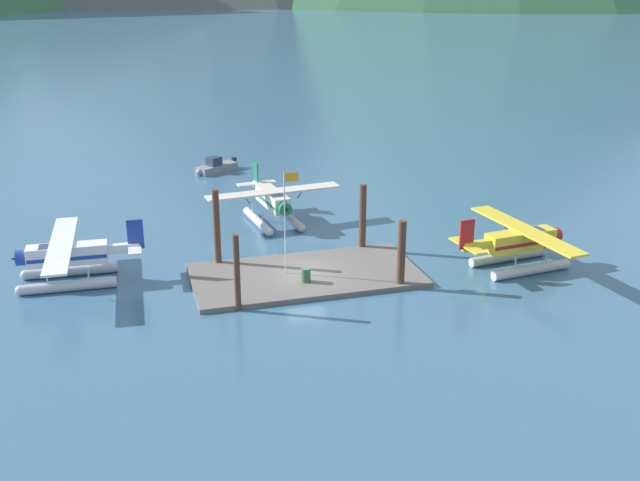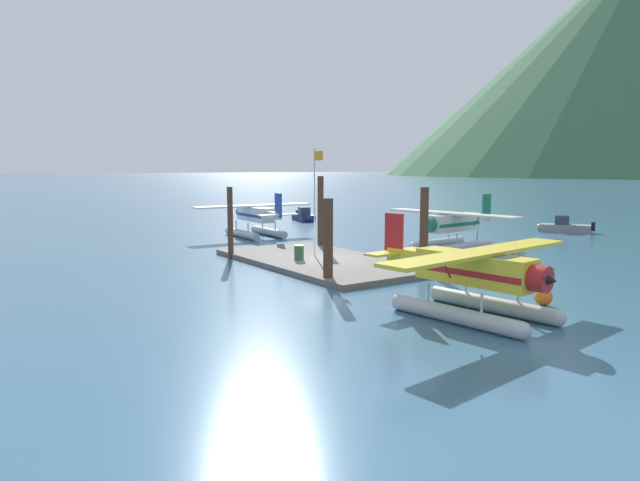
{
  "view_description": "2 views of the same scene",
  "coord_description": "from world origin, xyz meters",
  "px_view_note": "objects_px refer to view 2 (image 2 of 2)",
  "views": [
    {
      "loc": [
        -11.2,
        -42.68,
        18.46
      ],
      "look_at": [
        1.24,
        1.01,
        2.01
      ],
      "focal_mm": 42.17,
      "sensor_mm": 36.0,
      "label": 1
    },
    {
      "loc": [
        28.38,
        -19.46,
        5.82
      ],
      "look_at": [
        -1.03,
        0.63,
        1.25
      ],
      "focal_mm": 31.95,
      "sensor_mm": 36.0,
      "label": 2
    }
  ],
  "objects_px": {
    "flagpole": "(316,190)",
    "fuel_drum": "(299,253)",
    "seaplane_yellow_stbd_aft": "(475,278)",
    "boat_grey_open_north": "(564,227)",
    "mooring_buoy": "(543,297)",
    "seaplane_cream_bow_centre": "(452,228)",
    "seaplane_white_port_fwd": "(255,218)",
    "boat_navy_open_west": "(304,216)"
  },
  "relations": [
    {
      "from": "seaplane_white_port_fwd",
      "to": "boat_grey_open_north",
      "type": "bearing_deg",
      "value": 62.7
    },
    {
      "from": "seaplane_yellow_stbd_aft",
      "to": "boat_grey_open_north",
      "type": "bearing_deg",
      "value": 117.15
    },
    {
      "from": "fuel_drum",
      "to": "seaplane_yellow_stbd_aft",
      "type": "bearing_deg",
      "value": -3.62
    },
    {
      "from": "mooring_buoy",
      "to": "flagpole",
      "type": "bearing_deg",
      "value": -174.96
    },
    {
      "from": "seaplane_cream_bow_centre",
      "to": "boat_navy_open_west",
      "type": "distance_m",
      "value": 24.97
    },
    {
      "from": "fuel_drum",
      "to": "boat_navy_open_west",
      "type": "relative_size",
      "value": 0.18
    },
    {
      "from": "mooring_buoy",
      "to": "seaplane_white_port_fwd",
      "type": "height_order",
      "value": "seaplane_white_port_fwd"
    },
    {
      "from": "mooring_buoy",
      "to": "seaplane_cream_bow_centre",
      "type": "relative_size",
      "value": 0.07
    },
    {
      "from": "boat_navy_open_west",
      "to": "boat_grey_open_north",
      "type": "xyz_separation_m",
      "value": [
        22.75,
        13.49,
        0.0
      ]
    },
    {
      "from": "flagpole",
      "to": "seaplane_yellow_stbd_aft",
      "type": "xyz_separation_m",
      "value": [
        14.96,
        -2.61,
        -2.84
      ]
    },
    {
      "from": "flagpole",
      "to": "seaplane_cream_bow_centre",
      "type": "bearing_deg",
      "value": 82.16
    },
    {
      "from": "flagpole",
      "to": "boat_navy_open_west",
      "type": "relative_size",
      "value": 1.4
    },
    {
      "from": "flagpole",
      "to": "boat_grey_open_north",
      "type": "relative_size",
      "value": 1.54
    },
    {
      "from": "mooring_buoy",
      "to": "seaplane_cream_bow_centre",
      "type": "xyz_separation_m",
      "value": [
        -13.85,
        9.43,
        1.2
      ]
    },
    {
      "from": "fuel_drum",
      "to": "seaplane_white_port_fwd",
      "type": "xyz_separation_m",
      "value": [
        -14.04,
        4.47,
        0.84
      ]
    },
    {
      "from": "fuel_drum",
      "to": "boat_navy_open_west",
      "type": "height_order",
      "value": "boat_navy_open_west"
    },
    {
      "from": "boat_grey_open_north",
      "to": "flagpole",
      "type": "bearing_deg",
      "value": -88.96
    },
    {
      "from": "flagpole",
      "to": "fuel_drum",
      "type": "distance_m",
      "value": 4.13
    },
    {
      "from": "mooring_buoy",
      "to": "boat_navy_open_west",
      "type": "height_order",
      "value": "boat_navy_open_west"
    },
    {
      "from": "seaplane_white_port_fwd",
      "to": "flagpole",
      "type": "bearing_deg",
      "value": -11.72
    },
    {
      "from": "flagpole",
      "to": "seaplane_yellow_stbd_aft",
      "type": "height_order",
      "value": "flagpole"
    },
    {
      "from": "boat_navy_open_west",
      "to": "boat_grey_open_north",
      "type": "relative_size",
      "value": 1.1
    },
    {
      "from": "seaplane_white_port_fwd",
      "to": "fuel_drum",
      "type": "bearing_deg",
      "value": -17.66
    },
    {
      "from": "fuel_drum",
      "to": "seaplane_cream_bow_centre",
      "type": "xyz_separation_m",
      "value": [
        0.73,
        12.49,
        0.84
      ]
    },
    {
      "from": "fuel_drum",
      "to": "seaplane_cream_bow_centre",
      "type": "bearing_deg",
      "value": 86.67
    },
    {
      "from": "flagpole",
      "to": "boat_navy_open_west",
      "type": "distance_m",
      "value": 27.44
    },
    {
      "from": "boat_navy_open_west",
      "to": "seaplane_cream_bow_centre",
      "type": "bearing_deg",
      "value": -7.49
    },
    {
      "from": "flagpole",
      "to": "seaplane_cream_bow_centre",
      "type": "xyz_separation_m",
      "value": [
        1.48,
        10.78,
        -2.84
      ]
    },
    {
      "from": "boat_grey_open_north",
      "to": "seaplane_yellow_stbd_aft",
      "type": "bearing_deg",
      "value": -62.85
    },
    {
      "from": "boat_grey_open_north",
      "to": "boat_navy_open_west",
      "type": "bearing_deg",
      "value": -149.34
    },
    {
      "from": "fuel_drum",
      "to": "boat_navy_open_west",
      "type": "distance_m",
      "value": 28.71
    },
    {
      "from": "seaplane_yellow_stbd_aft",
      "to": "boat_grey_open_north",
      "type": "xyz_separation_m",
      "value": [
        -15.45,
        30.13,
        -1.09
      ]
    },
    {
      "from": "seaplane_white_port_fwd",
      "to": "boat_navy_open_west",
      "type": "xyz_separation_m",
      "value": [
        -9.97,
        11.28,
        -1.09
      ]
    },
    {
      "from": "flagpole",
      "to": "boat_navy_open_west",
      "type": "xyz_separation_m",
      "value": [
        -23.25,
        14.03,
        -3.93
      ]
    },
    {
      "from": "seaplane_white_port_fwd",
      "to": "boat_navy_open_west",
      "type": "height_order",
      "value": "seaplane_white_port_fwd"
    },
    {
      "from": "seaplane_white_port_fwd",
      "to": "seaplane_yellow_stbd_aft",
      "type": "bearing_deg",
      "value": -10.76
    },
    {
      "from": "mooring_buoy",
      "to": "boat_navy_open_west",
      "type": "xyz_separation_m",
      "value": [
        -38.58,
        12.68,
        0.11
      ]
    },
    {
      "from": "seaplane_yellow_stbd_aft",
      "to": "boat_grey_open_north",
      "type": "height_order",
      "value": "seaplane_yellow_stbd_aft"
    },
    {
      "from": "seaplane_white_port_fwd",
      "to": "seaplane_yellow_stbd_aft",
      "type": "xyz_separation_m",
      "value": [
        28.24,
        -5.37,
        0.0
      ]
    },
    {
      "from": "boat_navy_open_west",
      "to": "fuel_drum",
      "type": "bearing_deg",
      "value": -33.26
    },
    {
      "from": "seaplane_cream_bow_centre",
      "to": "boat_navy_open_west",
      "type": "relative_size",
      "value": 2.2
    },
    {
      "from": "flagpole",
      "to": "fuel_drum",
      "type": "xyz_separation_m",
      "value": [
        0.76,
        -1.71,
        -3.68
      ]
    }
  ]
}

